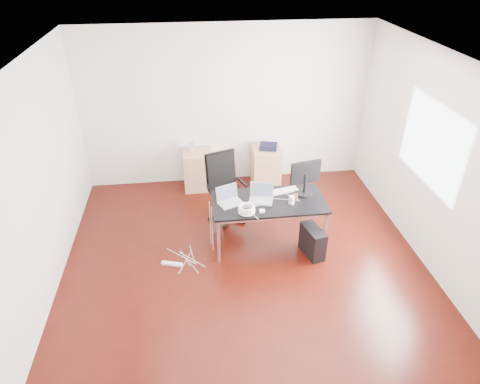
{
  "coord_description": "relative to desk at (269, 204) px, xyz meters",
  "views": [
    {
      "loc": [
        -0.63,
        -4.57,
        3.98
      ],
      "look_at": [
        0.0,
        0.55,
        0.85
      ],
      "focal_mm": 32.0,
      "sensor_mm": 36.0,
      "label": 1
    }
  ],
  "objects": [
    {
      "name": "cup_brown",
      "position": [
        0.37,
        -0.03,
        0.1
      ],
      "size": [
        0.09,
        0.09,
        0.1
      ],
      "primitive_type": "cylinder",
      "rotation": [
        0.0,
        0.0,
        -0.23
      ],
      "color": "#582D1E",
      "rests_on": "desk"
    },
    {
      "name": "laptop_left",
      "position": [
        -0.56,
        0.03,
        0.11
      ],
      "size": [
        0.4,
        0.36,
        0.23
      ],
      "rotation": [
        0.0,
        0.0,
        0.4
      ],
      "color": "silver",
      "rests_on": "desk"
    },
    {
      "name": "keyboard",
      "position": [
        0.26,
        0.23,
        0.06
      ],
      "size": [
        0.46,
        0.23,
        0.02
      ],
      "primitive_type": "cube",
      "rotation": [
        0.0,
        0.0,
        0.22
      ],
      "color": "white",
      "rests_on": "desk"
    },
    {
      "name": "pc_tower",
      "position": [
        0.59,
        -0.35,
        -0.46
      ],
      "size": [
        0.3,
        0.48,
        0.44
      ],
      "primitive_type": "cube",
      "rotation": [
        0.0,
        0.0,
        0.24
      ],
      "color": "black",
      "rests_on": "ground"
    },
    {
      "name": "desk",
      "position": [
        0.0,
        0.0,
        0.0
      ],
      "size": [
        1.6,
        0.8,
        0.73
      ],
      "color": "black",
      "rests_on": "ground"
    },
    {
      "name": "power_adapter",
      "position": [
        -0.14,
        -0.27,
        0.07
      ],
      "size": [
        0.08,
        0.08,
        0.03
      ],
      "primitive_type": "cube",
      "rotation": [
        0.0,
        0.0,
        -0.14
      ],
      "color": "white",
      "rests_on": "desk"
    },
    {
      "name": "wastebasket",
      "position": [
        -0.47,
        1.8,
        -0.54
      ],
      "size": [
        0.32,
        0.32,
        0.28
      ],
      "primitive_type": "cylinder",
      "rotation": [
        0.0,
        0.0,
        0.42
      ],
      "color": "black",
      "rests_on": "ground"
    },
    {
      "name": "laptop_right",
      "position": [
        -0.1,
        0.04,
        0.11
      ],
      "size": [
        0.39,
        0.34,
        0.23
      ],
      "rotation": [
        0.0,
        0.0,
        -0.29
      ],
      "color": "silver",
      "rests_on": "desk"
    },
    {
      "name": "power_strip",
      "position": [
        -1.42,
        -0.35,
        -0.66
      ],
      "size": [
        0.3,
        0.15,
        0.04
      ],
      "primitive_type": "cube",
      "rotation": [
        0.0,
        0.0,
        -0.3
      ],
      "color": "white",
      "rests_on": "ground"
    },
    {
      "name": "cup_white",
      "position": [
        0.3,
        -0.11,
        0.11
      ],
      "size": [
        0.1,
        0.1,
        0.12
      ],
      "primitive_type": "cylinder",
      "rotation": [
        0.0,
        0.0,
        -0.36
      ],
      "color": "white",
      "rests_on": "desk"
    },
    {
      "name": "speaker",
      "position": [
        -1.04,
        1.8,
        0.11
      ],
      "size": [
        0.1,
        0.09,
        0.18
      ],
      "primitive_type": "cube",
      "rotation": [
        0.0,
        0.0,
        -0.11
      ],
      "color": "#9E9E9E",
      "rests_on": "filing_cabinet_left"
    },
    {
      "name": "navy_garment",
      "position": [
        0.31,
        1.75,
        0.07
      ],
      "size": [
        0.35,
        0.31,
        0.09
      ],
      "primitive_type": "cube",
      "rotation": [
        0.0,
        0.0,
        -0.25
      ],
      "color": "black",
      "rests_on": "filing_cabinet_right"
    },
    {
      "name": "filing_cabinet_left",
      "position": [
        -0.95,
        1.78,
        -0.33
      ],
      "size": [
        0.5,
        0.5,
        0.7
      ],
      "primitive_type": "cube",
      "color": "#AB7A55",
      "rests_on": "ground"
    },
    {
      "name": "room_shell",
      "position": [
        -0.36,
        -0.45,
        0.73
      ],
      "size": [
        5.0,
        5.0,
        5.0
      ],
      "color": "#310A05",
      "rests_on": "ground"
    },
    {
      "name": "monitor",
      "position": [
        0.55,
        0.16,
        0.34
      ],
      "size": [
        0.45,
        0.26,
        0.51
      ],
      "rotation": [
        0.0,
        0.0,
        0.21
      ],
      "color": "black",
      "rests_on": "desk"
    },
    {
      "name": "filing_cabinet_right",
      "position": [
        0.28,
        1.78,
        -0.33
      ],
      "size": [
        0.5,
        0.5,
        0.7
      ],
      "primitive_type": "cube",
      "color": "#AB7A55",
      "rests_on": "ground"
    },
    {
      "name": "cable_coil",
      "position": [
        -0.35,
        -0.25,
        0.11
      ],
      "size": [
        0.24,
        0.24,
        0.11
      ],
      "rotation": [
        0.0,
        0.0,
        0.35
      ],
      "color": "white",
      "rests_on": "desk"
    },
    {
      "name": "office_chair",
      "position": [
        -0.56,
        0.76,
        -0.07
      ],
      "size": [
        0.61,
        0.62,
        1.08
      ],
      "rotation": [
        0.0,
        0.0,
        0.33
      ],
      "color": "black",
      "rests_on": "ground"
    }
  ]
}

